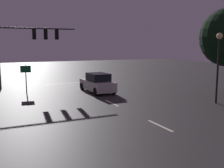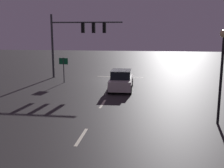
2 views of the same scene
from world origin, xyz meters
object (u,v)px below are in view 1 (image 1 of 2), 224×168
(car_approaching, at_px, (98,83))
(street_lamp_left_kerb, at_px, (219,54))
(traffic_signal_assembly, at_px, (28,40))
(route_sign, at_px, (26,73))

(car_approaching, height_order, street_lamp_left_kerb, street_lamp_left_kerb)
(traffic_signal_assembly, distance_m, car_approaching, 8.30)
(traffic_signal_assembly, relative_size, route_sign, 3.10)
(car_approaching, xyz_separation_m, street_lamp_left_kerb, (-6.06, 7.90, 2.72))
(car_approaching, xyz_separation_m, route_sign, (5.80, -2.48, 0.95))
(car_approaching, bearing_deg, traffic_signal_assembly, -45.93)
(car_approaching, distance_m, street_lamp_left_kerb, 10.32)
(street_lamp_left_kerb, xyz_separation_m, route_sign, (11.86, -10.39, -1.76))
(traffic_signal_assembly, height_order, street_lamp_left_kerb, traffic_signal_assembly)
(traffic_signal_assembly, relative_size, car_approaching, 1.70)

